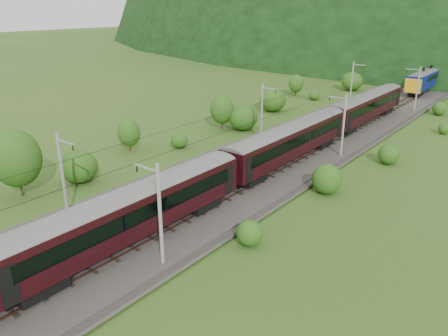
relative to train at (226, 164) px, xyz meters
The scene contains 14 objects.
ground 13.36m from the train, 100.80° to the right, with size 600.00×600.00×0.00m, color #2E561B.
railbed 5.06m from the train, 132.87° to the right, with size 14.00×220.00×0.30m, color #38332D.
track_left 6.43m from the train, 151.69° to the right, with size 2.40×220.00×0.27m.
track_right 4.28m from the train, 90.00° to the right, with size 2.40×220.00×0.27m.
catenary_left 21.21m from the train, 113.70° to the left, with size 2.54×192.28×8.00m.
catenary_right 19.78m from the train, 79.15° to the left, with size 2.54×192.28×8.00m.
overhead_wires 4.84m from the train, 132.87° to the right, with size 4.83×198.00×0.03m.
mountain_ridge 312.42m from the train, 113.07° to the left, with size 336.00×280.00×132.00m, color black.
train is the anchor object (origin of this frame).
hazard_post_near 25.73m from the train, 95.79° to the left, with size 0.17×0.17×1.61m, color red.
hazard_post_far 25.61m from the train, 93.88° to the left, with size 0.16×0.16×1.54m, color red.
signal 32.83m from the train, 100.77° to the left, with size 0.21×0.21×1.85m.
vegetation_left 16.73m from the train, behind, with size 11.43×145.57×7.09m.
vegetation_right 13.25m from the train, 49.73° to the right, with size 7.78×107.30×3.01m.
Camera 1 is at (27.44, -19.47, 18.65)m, focal length 35.00 mm.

